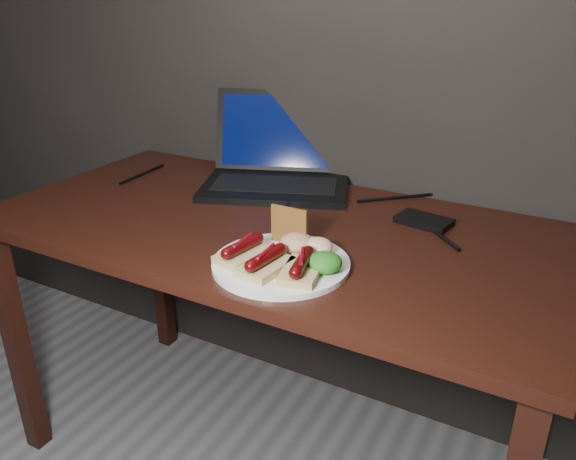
% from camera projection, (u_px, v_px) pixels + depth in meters
% --- Properties ---
extents(desk, '(1.40, 0.70, 0.75)m').
position_uv_depth(desk, '(271.00, 255.00, 1.40)').
color(desk, black).
rests_on(desk, ground).
extents(laptop, '(0.50, 0.46, 0.25)m').
position_uv_depth(laptop, '(278.00, 166.00, 1.61)').
color(laptop, black).
rests_on(laptop, desk).
extents(hard_drive, '(0.14, 0.10, 0.02)m').
position_uv_depth(hard_drive, '(424.00, 221.00, 1.35)').
color(hard_drive, black).
rests_on(hard_drive, desk).
extents(desk_cables, '(0.98, 0.38, 0.01)m').
position_uv_depth(desk_cables, '(300.00, 200.00, 1.50)').
color(desk_cables, black).
rests_on(desk_cables, desk).
extents(plate, '(0.35, 0.35, 0.01)m').
position_uv_depth(plate, '(281.00, 264.00, 1.15)').
color(plate, white).
rests_on(plate, desk).
extents(bread_sausage_left, '(0.09, 0.12, 0.04)m').
position_uv_depth(bread_sausage_left, '(243.00, 251.00, 1.15)').
color(bread_sausage_left, '#CDB879').
rests_on(bread_sausage_left, plate).
extents(bread_sausage_center, '(0.08, 0.12, 0.04)m').
position_uv_depth(bread_sausage_center, '(266.00, 263.00, 1.10)').
color(bread_sausage_center, '#CDB879').
rests_on(bread_sausage_center, plate).
extents(bread_sausage_right, '(0.09, 0.13, 0.04)m').
position_uv_depth(bread_sausage_right, '(302.00, 267.00, 1.09)').
color(bread_sausage_right, '#CDB879').
rests_on(bread_sausage_right, plate).
extents(crispbread, '(0.09, 0.01, 0.08)m').
position_uv_depth(crispbread, '(289.00, 226.00, 1.21)').
color(crispbread, '#935D28').
rests_on(crispbread, plate).
extents(salad_greens, '(0.07, 0.07, 0.04)m').
position_uv_depth(salad_greens, '(325.00, 262.00, 1.10)').
color(salad_greens, '#206113').
rests_on(salad_greens, plate).
extents(salsa_mound, '(0.07, 0.07, 0.04)m').
position_uv_depth(salsa_mound, '(297.00, 243.00, 1.18)').
color(salsa_mound, '#A91E10').
rests_on(salsa_mound, plate).
extents(coleslaw_mound, '(0.06, 0.06, 0.04)m').
position_uv_depth(coleslaw_mound, '(318.00, 247.00, 1.17)').
color(coleslaw_mound, beige).
rests_on(coleslaw_mound, plate).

